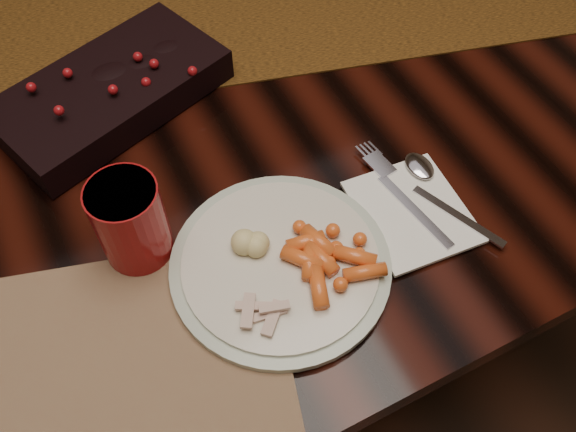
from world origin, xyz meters
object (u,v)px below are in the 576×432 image
centerpiece (109,88)px  turkey_shreds (261,313)px  baby_carrots (319,268)px  napkin (412,211)px  red_cup (131,221)px  dining_table (233,239)px  dinner_plate (280,264)px  mashed_potatoes (255,231)px  placemat_main (102,379)px

centerpiece → turkey_shreds: 0.42m
baby_carrots → napkin: baby_carrots is taller
red_cup → baby_carrots: bearing=-38.3°
dining_table → centerpiece: bearing=155.2°
baby_carrots → red_cup: size_ratio=1.06×
napkin → dining_table: bearing=120.7°
dinner_plate → turkey_shreds: bearing=-132.5°
dining_table → red_cup: size_ratio=15.72×
centerpiece → mashed_potatoes: (0.08, -0.32, 0.00)m
placemat_main → mashed_potatoes: mashed_potatoes is taller
turkey_shreds → napkin: 0.24m
dining_table → placemat_main: (-0.27, -0.33, 0.38)m
placemat_main → dinner_plate: size_ratio=1.53×
dining_table → napkin: napkin is taller
baby_carrots → red_cup: 0.23m
placemat_main → napkin: bearing=19.9°
red_cup → napkin: bearing=-18.0°
dinner_plate → red_cup: size_ratio=2.34×
dinner_plate → baby_carrots: baby_carrots is taller
mashed_potatoes → centerpiece: bearing=104.3°
centerpiece → dinner_plate: 0.37m
dining_table → baby_carrots: bearing=-90.7°
dinner_plate → placemat_main: bearing=-171.0°
dining_table → baby_carrots: size_ratio=14.87×
baby_carrots → napkin: size_ratio=0.79×
dining_table → turkey_shreds: (-0.09, -0.35, 0.40)m
placemat_main → dining_table: bearing=66.3°
turkey_shreds → red_cup: size_ratio=0.64×
centerpiece → baby_carrots: centerpiece is taller
baby_carrots → placemat_main: bearing=-179.5°
placemat_main → centerpiece: bearing=86.0°
centerpiece → dinner_plate: centerpiece is taller
dining_table → turkey_shreds: turkey_shreds is taller
napkin → dinner_plate: bearing=-176.9°
mashed_potatoes → red_cup: red_cup is taller
dining_table → red_cup: 0.51m
dining_table → placemat_main: bearing=-129.0°
centerpiece → napkin: size_ratio=2.12×
dinner_plate → napkin: bearing=-1.2°
centerpiece → baby_carrots: bearing=-71.9°
placemat_main → baby_carrots: bearing=15.9°
dining_table → napkin: 0.51m
centerpiece → dining_table: bearing=-24.8°
mashed_potatoes → napkin: mashed_potatoes is taller
baby_carrots → red_cup: red_cup is taller
baby_carrots → mashed_potatoes: mashed_potatoes is taller
turkey_shreds → dining_table: bearing=76.0°
placemat_main → dinner_plate: dinner_plate is taller
dinner_plate → baby_carrots: bearing=-46.7°
mashed_potatoes → turkey_shreds: bearing=-110.9°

